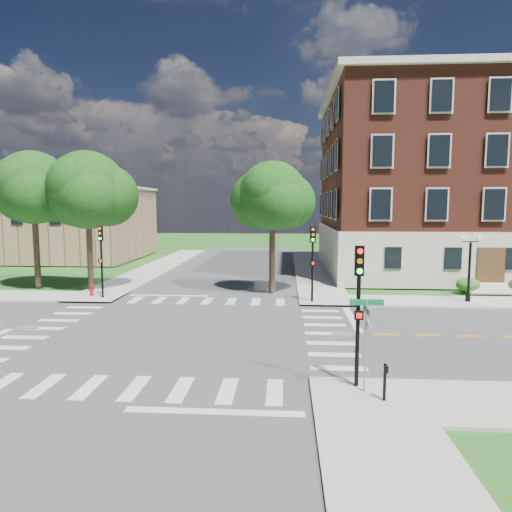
# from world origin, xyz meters

# --- Properties ---
(ground) EXTENTS (160.00, 160.00, 0.00)m
(ground) POSITION_xyz_m (0.00, 0.00, 0.00)
(ground) COLOR #1D5A19
(ground) RESTS_ON ground
(road_ew) EXTENTS (90.00, 12.00, 0.01)m
(road_ew) POSITION_xyz_m (0.00, 0.00, 0.01)
(road_ew) COLOR #3D3D3F
(road_ew) RESTS_ON ground
(road_ns) EXTENTS (12.00, 90.00, 0.01)m
(road_ns) POSITION_xyz_m (0.00, 0.00, 0.01)
(road_ns) COLOR #3D3D3F
(road_ns) RESTS_ON ground
(sidewalk_ne) EXTENTS (34.00, 34.00, 0.12)m
(sidewalk_ne) POSITION_xyz_m (15.38, 15.38, 0.06)
(sidewalk_ne) COLOR #9E9B93
(sidewalk_ne) RESTS_ON ground
(sidewalk_nw) EXTENTS (34.00, 34.00, 0.12)m
(sidewalk_nw) POSITION_xyz_m (-15.38, 15.38, 0.06)
(sidewalk_nw) COLOR #9E9B93
(sidewalk_nw) RESTS_ON ground
(crosswalk_east) EXTENTS (2.20, 10.20, 0.02)m
(crosswalk_east) POSITION_xyz_m (7.20, 0.00, 0.00)
(crosswalk_east) COLOR silver
(crosswalk_east) RESTS_ON ground
(stop_bar_east) EXTENTS (0.40, 5.50, 0.00)m
(stop_bar_east) POSITION_xyz_m (8.80, 3.00, 0.00)
(stop_bar_east) COLOR silver
(stop_bar_east) RESTS_ON ground
(main_building) EXTENTS (30.60, 22.40, 16.50)m
(main_building) POSITION_xyz_m (24.00, 21.99, 8.34)
(main_building) COLOR beige
(main_building) RESTS_ON ground
(secondary_building) EXTENTS (20.40, 15.40, 8.30)m
(secondary_building) POSITION_xyz_m (-22.00, 30.00, 4.28)
(secondary_building) COLOR #937051
(secondary_building) RESTS_ON ground
(tree_b) EXTENTS (5.38, 5.38, 10.13)m
(tree_b) POSITION_xyz_m (-13.50, 10.87, 7.53)
(tree_b) COLOR #312118
(tree_b) RESTS_ON ground
(tree_c) EXTENTS (5.59, 5.59, 10.02)m
(tree_c) POSITION_xyz_m (-9.07, 10.13, 7.32)
(tree_c) COLOR #312118
(tree_c) RESTS_ON ground
(tree_d) EXTENTS (4.85, 4.85, 9.23)m
(tree_d) POSITION_xyz_m (4.16, 10.23, 6.89)
(tree_d) COLOR #312118
(tree_d) RESTS_ON ground
(traffic_signal_se) EXTENTS (0.35, 0.39, 4.80)m
(traffic_signal_se) POSITION_xyz_m (7.57, -6.73, 3.19)
(traffic_signal_se) COLOR black
(traffic_signal_se) RESTS_ON ground
(traffic_signal_ne) EXTENTS (0.37, 0.44, 4.80)m
(traffic_signal_ne) POSITION_xyz_m (6.83, 6.99, 3.19)
(traffic_signal_ne) COLOR black
(traffic_signal_ne) RESTS_ON ground
(traffic_signal_nw) EXTENTS (0.38, 0.45, 4.80)m
(traffic_signal_nw) POSITION_xyz_m (-7.05, 7.29, 3.19)
(traffic_signal_nw) COLOR black
(traffic_signal_nw) RESTS_ON ground
(twin_lamp_west) EXTENTS (1.36, 0.36, 4.23)m
(twin_lamp_west) POSITION_xyz_m (16.82, 7.71, 2.52)
(twin_lamp_west) COLOR black
(twin_lamp_west) RESTS_ON ground
(street_sign_pole) EXTENTS (1.10, 1.10, 3.10)m
(street_sign_pole) POSITION_xyz_m (7.77, -7.20, 2.31)
(street_sign_pole) COLOR gray
(street_sign_pole) RESTS_ON ground
(push_button_post) EXTENTS (0.14, 0.21, 1.20)m
(push_button_post) POSITION_xyz_m (8.27, -7.89, 0.80)
(push_button_post) COLOR black
(push_button_post) RESTS_ON ground
(fire_hydrant) EXTENTS (0.35, 0.35, 0.75)m
(fire_hydrant) POSITION_xyz_m (-8.12, 7.99, 0.46)
(fire_hydrant) COLOR maroon
(fire_hydrant) RESTS_ON ground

